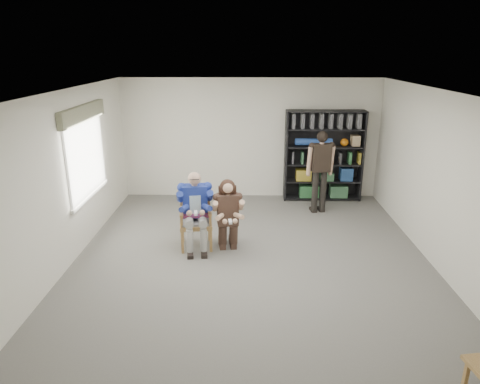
# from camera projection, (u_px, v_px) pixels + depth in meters

# --- Properties ---
(room_shell) EXTENTS (6.00, 7.00, 2.80)m
(room_shell) POSITION_uv_depth(u_px,v_px,m) (252.00, 183.00, 6.72)
(room_shell) COLOR white
(room_shell) RESTS_ON ground
(floor) EXTENTS (6.00, 7.00, 0.01)m
(floor) POSITION_uv_depth(u_px,v_px,m) (251.00, 263.00, 7.16)
(floor) COLOR slate
(floor) RESTS_ON ground
(window_left) EXTENTS (0.16, 2.00, 1.75)m
(window_left) POSITION_uv_depth(u_px,v_px,m) (87.00, 153.00, 7.64)
(window_left) COLOR white
(window_left) RESTS_ON room_shell
(armchair) EXTENTS (0.70, 0.68, 1.08)m
(armchair) POSITION_uv_depth(u_px,v_px,m) (196.00, 219.00, 7.59)
(armchair) COLOR olive
(armchair) RESTS_ON floor
(seated_man) EXTENTS (0.71, 0.91, 1.40)m
(seated_man) POSITION_uv_depth(u_px,v_px,m) (195.00, 210.00, 7.54)
(seated_man) COLOR navy
(seated_man) RESTS_ON floor
(kneeling_woman) EXTENTS (0.65, 0.93, 1.28)m
(kneeling_woman) POSITION_uv_depth(u_px,v_px,m) (228.00, 216.00, 7.43)
(kneeling_woman) COLOR #38271E
(kneeling_woman) RESTS_ON floor
(bookshelf) EXTENTS (1.80, 0.38, 2.10)m
(bookshelf) POSITION_uv_depth(u_px,v_px,m) (324.00, 156.00, 9.92)
(bookshelf) COLOR black
(bookshelf) RESTS_ON floor
(standing_man) EXTENTS (0.60, 0.40, 1.79)m
(standing_man) POSITION_uv_depth(u_px,v_px,m) (320.00, 173.00, 9.13)
(standing_man) COLOR black
(standing_man) RESTS_ON floor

